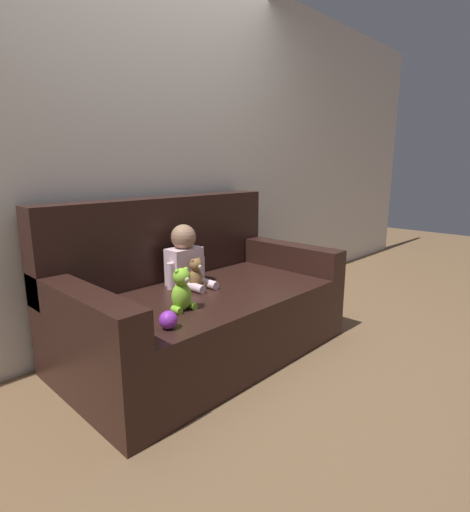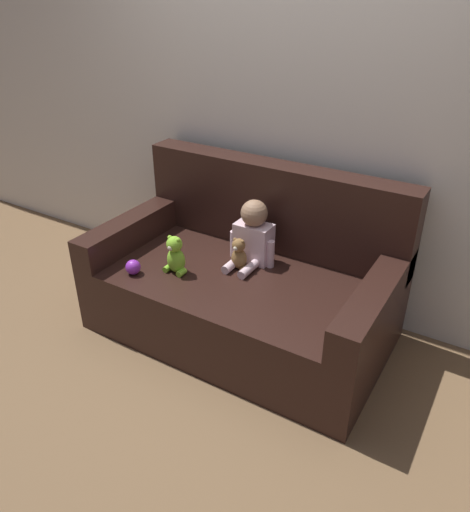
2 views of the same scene
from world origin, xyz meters
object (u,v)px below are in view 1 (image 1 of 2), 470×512
at_px(person_baby, 185,259).
at_px(teddy_bear_brown, 196,275).
at_px(couch, 197,303).
at_px(toy_ball, 168,320).
at_px(plush_toy_side, 182,291).

height_order(person_baby, teddy_bear_brown, person_baby).
bearing_deg(teddy_bear_brown, couch, 44.77).
xyz_separation_m(couch, toy_ball, (-0.53, -0.41, 0.15)).
relative_size(person_baby, toy_ball, 4.43).
relative_size(teddy_bear_brown, toy_ball, 2.25).
xyz_separation_m(plush_toy_side, toy_ball, (-0.20, -0.15, -0.07)).
bearing_deg(toy_ball, plush_toy_side, 36.14).
bearing_deg(teddy_bear_brown, toy_ball, -142.92).
distance_m(person_baby, toy_ball, 0.73).
distance_m(person_baby, teddy_bear_brown, 0.15).
bearing_deg(person_baby, teddy_bear_brown, -99.40).
bearing_deg(person_baby, plush_toy_side, -131.75).
relative_size(plush_toy_side, toy_ball, 2.64).
bearing_deg(plush_toy_side, teddy_bear_brown, 37.71).
bearing_deg(couch, person_baby, 99.74).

